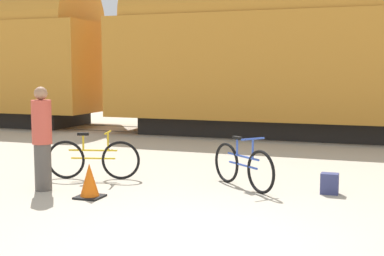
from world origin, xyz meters
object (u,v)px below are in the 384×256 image
Objects in this scene: bicycle_blue at (243,166)px; backpack at (330,184)px; freight_train at (315,48)px; person_in_red at (42,138)px; bicycle_yellow at (93,159)px; traffic_cone at (89,182)px.

backpack is (1.44, 0.04, -0.21)m from bicycle_blue.
bicycle_blue is (-0.24, -7.41, -2.27)m from freight_train.
freight_train reaches higher than person_in_red.
bicycle_yellow is 4.94× the size of backpack.
traffic_cone is at bearing -156.30° from backpack.
bicycle_yellow reaches higher than traffic_cone.
bicycle_yellow is (-3.01, -7.64, -2.27)m from freight_train.
bicycle_blue reaches higher than backpack.
freight_train is 9.53m from traffic_cone.
bicycle_blue is at bearing 4.70° from bicycle_yellow.
traffic_cone is at bearing -62.08° from bicycle_yellow.
bicycle_blue is at bearing 13.34° from person_in_red.
bicycle_blue is 3.39m from person_in_red.
person_in_red is 4.78m from backpack.
traffic_cone is at bearing -144.08° from bicycle_blue.
bicycle_yellow is at bearing -175.30° from bicycle_blue.
freight_train is 8.52m from bicycle_yellow.
traffic_cone is at bearing -20.85° from person_in_red.
bicycle_blue is 2.44× the size of traffic_cone.
freight_train reaches higher than traffic_cone.
bicycle_yellow is at bearing -111.50° from freight_train.
bicycle_yellow is 0.97× the size of person_in_red.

